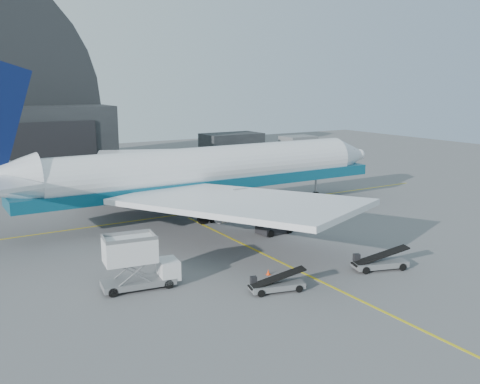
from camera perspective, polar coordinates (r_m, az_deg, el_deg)
ground at (r=49.48m, az=3.73°, el=-7.19°), size 200.00×200.00×0.00m
taxi_lines at (r=59.79m, az=-3.29°, el=-3.84°), size 80.00×42.12×0.02m
distant_bldg_a at (r=128.98m, az=-0.89°, el=4.51°), size 14.00×8.00×4.00m
distant_bldg_b at (r=135.18m, az=6.22°, el=4.77°), size 8.00×6.00×2.80m
airliner at (r=63.79m, az=-4.98°, el=2.08°), size 55.13×53.46×19.35m
catering_truck at (r=42.82m, az=-10.93°, el=-7.44°), size 6.27×3.02×4.14m
pushback_tug at (r=57.71m, az=3.75°, el=-3.77°), size 3.82×2.43×1.70m
belt_loader_a at (r=42.11m, az=3.89°, el=-9.84°), size 4.65×2.46×1.74m
belt_loader_b at (r=48.22m, az=14.64°, el=-7.31°), size 5.17×2.97×1.94m
traffic_cone at (r=45.59m, az=3.04°, el=-8.55°), size 0.33×0.33×0.47m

